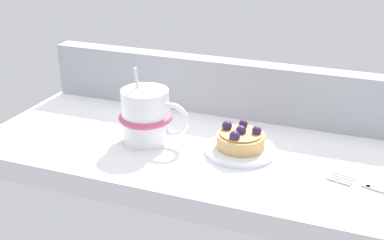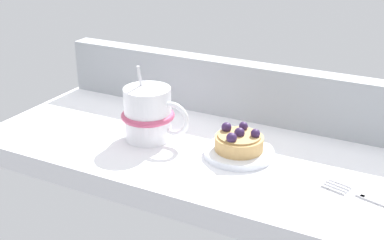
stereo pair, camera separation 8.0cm
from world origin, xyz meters
The scene contains 5 objects.
ground_plane centered at (0.00, 0.00, -1.80)cm, with size 78.16×31.90×3.61cm, color white.
window_rail_back centered at (0.00, 14.09, 5.06)cm, with size 76.60×3.72×10.12cm, color #9EA3A8.
dessert_plate centered at (3.33, -0.69, 0.49)cm, with size 10.79×10.79×1.06cm.
raspberry_tart centered at (3.29, -0.71, 2.45)cm, with size 7.47×7.47×3.72cm.
coffee_mug centered at (-12.17, -1.70, 4.35)cm, with size 11.94×8.76×12.29cm.
Camera 1 is at (22.14, -69.79, 36.03)cm, focal length 47.84 mm.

